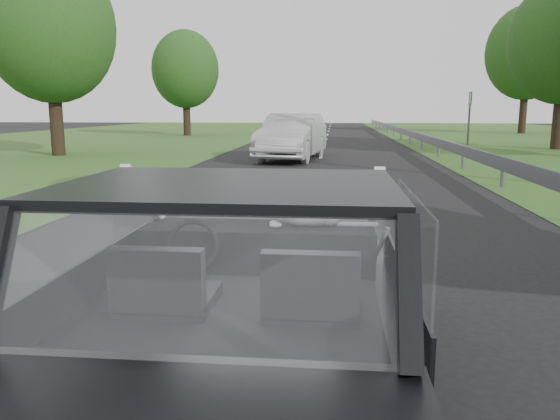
% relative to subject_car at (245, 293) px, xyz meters
% --- Properties ---
extents(ground, '(140.00, 140.00, 0.00)m').
position_rel_subject_car_xyz_m(ground, '(0.00, 0.00, -0.72)').
color(ground, black).
rests_on(ground, ground).
extents(subject_car, '(1.80, 4.00, 1.45)m').
position_rel_subject_car_xyz_m(subject_car, '(0.00, 0.00, 0.00)').
color(subject_car, black).
rests_on(subject_car, ground).
extents(dashboard, '(1.58, 0.45, 0.30)m').
position_rel_subject_car_xyz_m(dashboard, '(0.00, 0.62, 0.12)').
color(dashboard, black).
rests_on(dashboard, subject_car).
extents(driver_seat, '(0.50, 0.72, 0.42)m').
position_rel_subject_car_xyz_m(driver_seat, '(-0.40, -0.29, 0.16)').
color(driver_seat, black).
rests_on(driver_seat, subject_car).
extents(passenger_seat, '(0.50, 0.72, 0.42)m').
position_rel_subject_car_xyz_m(passenger_seat, '(0.40, -0.29, 0.16)').
color(passenger_seat, black).
rests_on(passenger_seat, subject_car).
extents(steering_wheel, '(0.36, 0.36, 0.04)m').
position_rel_subject_car_xyz_m(steering_wheel, '(-0.40, 0.33, 0.20)').
color(steering_wheel, black).
rests_on(steering_wheel, dashboard).
extents(cat, '(0.60, 0.25, 0.26)m').
position_rel_subject_car_xyz_m(cat, '(0.34, 0.63, 0.36)').
color(cat, gray).
rests_on(cat, dashboard).
extents(guardrail, '(0.05, 90.00, 0.32)m').
position_rel_subject_car_xyz_m(guardrail, '(4.30, 10.00, -0.15)').
color(guardrail, gray).
rests_on(guardrail, ground).
extents(other_car, '(2.62, 5.22, 1.64)m').
position_rel_subject_car_xyz_m(other_car, '(-1.01, 16.62, 0.10)').
color(other_car, '#BBBBBC').
rests_on(other_car, ground).
extents(highway_sign, '(0.23, 1.06, 2.63)m').
position_rel_subject_car_xyz_m(highway_sign, '(7.10, 25.00, 0.59)').
color(highway_sign, '#136225').
rests_on(highway_sign, ground).
extents(tree_3, '(6.12, 6.12, 9.02)m').
position_rel_subject_car_xyz_m(tree_3, '(14.44, 39.74, 3.79)').
color(tree_3, '#20481C').
rests_on(tree_3, ground).
extents(tree_5, '(6.32, 6.32, 7.42)m').
position_rel_subject_car_xyz_m(tree_5, '(-10.28, 17.46, 2.98)').
color(tree_5, '#20481C').
rests_on(tree_5, ground).
extents(tree_6, '(5.85, 5.85, 6.83)m').
position_rel_subject_car_xyz_m(tree_6, '(-9.61, 34.05, 2.69)').
color(tree_6, '#20481C').
rests_on(tree_6, ground).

